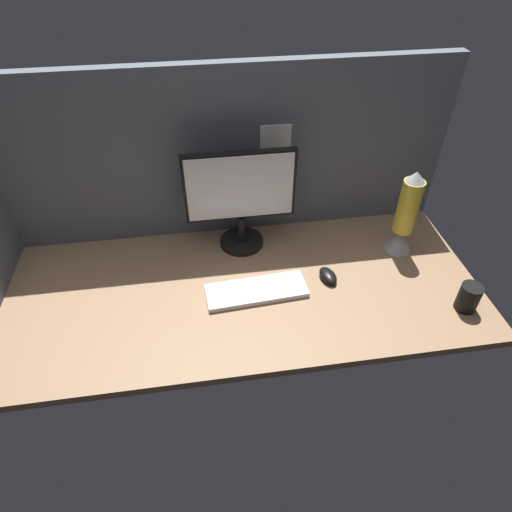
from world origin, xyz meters
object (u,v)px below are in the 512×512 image
object	(u,v)px
mouse	(328,276)
mug_black_travel	(469,297)
monitor	(240,196)
lava_lamp	(405,219)
keyboard	(256,291)

from	to	relation	value
mouse	mug_black_travel	world-z (taller)	mug_black_travel
monitor	mouse	size ratio (longest dim) A/B	4.50
monitor	lava_lamp	xyz separation A→B (cm)	(62.89, -14.01, -7.98)
keyboard	mouse	world-z (taller)	mouse
keyboard	mouse	distance (cm)	28.23
monitor	mug_black_travel	distance (cm)	90.39
keyboard	lava_lamp	size ratio (longest dim) A/B	1.02
mug_black_travel	lava_lamp	bearing A→B (deg)	107.70
keyboard	mug_black_travel	size ratio (longest dim) A/B	3.52
mouse	keyboard	bearing A→B (deg)	174.76
monitor	lava_lamp	world-z (taller)	monitor
mug_black_travel	keyboard	bearing A→B (deg)	165.72
monitor	keyboard	bearing A→B (deg)	-86.69
keyboard	mug_black_travel	bearing A→B (deg)	-18.19
monitor	mouse	world-z (taller)	monitor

